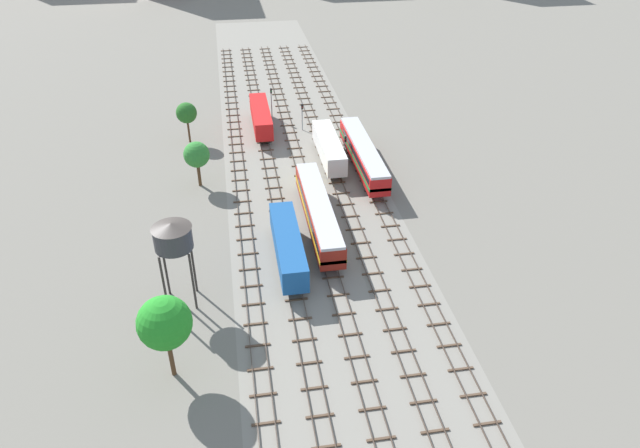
{
  "coord_description": "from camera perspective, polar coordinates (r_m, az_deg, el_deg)",
  "views": [
    {
      "loc": [
        -9.71,
        -18.01,
        39.76
      ],
      "look_at": [
        0.0,
        40.2,
        1.5
      ],
      "focal_mm": 32.81,
      "sensor_mm": 36.0,
      "label": 1
    }
  ],
  "objects": [
    {
      "name": "ground_plane",
      "position": [
        84.57,
        -1.77,
        4.9
      ],
      "size": [
        480.0,
        480.0,
        0.0
      ],
      "primitive_type": "plane",
      "color": "slate"
    },
    {
      "name": "ballast_bed",
      "position": [
        84.57,
        -1.77,
        4.9
      ],
      "size": [
        21.86,
        176.0,
        0.01
      ],
      "primitive_type": "cube",
      "color": "gray",
      "rests_on": "ground"
    },
    {
      "name": "track_far_left",
      "position": [
        84.83,
        -7.87,
        4.78
      ],
      "size": [
        2.4,
        126.0,
        0.29
      ],
      "color": "#47382D",
      "rests_on": "ground"
    },
    {
      "name": "track_left",
      "position": [
        84.99,
        -4.86,
        5.04
      ],
      "size": [
        2.4,
        126.0,
        0.29
      ],
      "color": "#47382D",
      "rests_on": "ground"
    },
    {
      "name": "track_centre_left",
      "position": [
        85.38,
        -1.86,
        5.29
      ],
      "size": [
        2.4,
        126.0,
        0.29
      ],
      "color": "#47382D",
      "rests_on": "ground"
    },
    {
      "name": "track_centre",
      "position": [
        86.0,
        1.1,
        5.52
      ],
      "size": [
        2.4,
        126.0,
        0.29
      ],
      "color": "#47382D",
      "rests_on": "ground"
    },
    {
      "name": "track_centre_right",
      "position": [
        86.85,
        4.01,
        5.73
      ],
      "size": [
        2.4,
        126.0,
        0.29
      ],
      "color": "#47382D",
      "rests_on": "ground"
    },
    {
      "name": "freight_boxcar_left_nearest",
      "position": [
        65.12,
        -3.13,
        -2.06
      ],
      "size": [
        2.87,
        14.0,
        3.6
      ],
      "color": "#194C8C",
      "rests_on": "ground"
    },
    {
      "name": "diesel_railcar_centre_left_near",
      "position": [
        70.7,
        -0.15,
        1.24
      ],
      "size": [
        2.96,
        20.5,
        3.8
      ],
      "color": "maroon",
      "rests_on": "ground"
    },
    {
      "name": "diesel_railcar_centre_right_mid",
      "position": [
        84.74,
        4.25,
        6.85
      ],
      "size": [
        2.96,
        20.5,
        3.8
      ],
      "color": "red",
      "rests_on": "ground"
    },
    {
      "name": "freight_boxcar_centre_midfar",
      "position": [
        86.76,
        0.88,
        7.48
      ],
      "size": [
        2.87,
        14.0,
        3.6
      ],
      "color": "white",
      "rests_on": "ground"
    },
    {
      "name": "freight_boxcar_left_far",
      "position": [
        97.98,
        -5.78,
        10.41
      ],
      "size": [
        2.87,
        14.0,
        3.6
      ],
      "color": "red",
      "rests_on": "ground"
    },
    {
      "name": "water_tower",
      "position": [
        58.2,
        -14.17,
        -1.24
      ],
      "size": [
        3.95,
        3.95,
        9.58
      ],
      "color": "#2D2826",
      "rests_on": "ground"
    },
    {
      "name": "signal_post_nearest",
      "position": [
        97.37,
        -1.75,
        10.75
      ],
      "size": [
        0.28,
        0.47,
        4.65
      ],
      "color": "gray",
      "rests_on": "ground"
    },
    {
      "name": "signal_post_near",
      "position": [
        86.08,
        2.46,
        7.62
      ],
      "size": [
        0.28,
        0.47,
        4.6
      ],
      "color": "gray",
      "rests_on": "ground"
    },
    {
      "name": "signal_post_mid",
      "position": [
        102.39,
        -4.77,
        12.05
      ],
      "size": [
        0.28,
        0.47,
        5.38
      ],
      "color": "gray",
      "rests_on": "ground"
    },
    {
      "name": "lineside_tree_0",
      "position": [
        94.65,
        -12.9,
        10.5
      ],
      "size": [
        3.24,
        3.24,
        6.54
      ],
      "color": "#4C331E",
      "rests_on": "ground"
    },
    {
      "name": "lineside_tree_1",
      "position": [
        81.15,
        -11.95,
        6.61
      ],
      "size": [
        3.54,
        3.54,
        6.52
      ],
      "color": "#4C331E",
      "rests_on": "ground"
    },
    {
      "name": "lineside_tree_2",
      "position": [
        51.41,
        -14.93,
        -9.32
      ],
      "size": [
        4.7,
        4.7,
        8.48
      ],
      "color": "#4C331E",
      "rests_on": "ground"
    }
  ]
}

